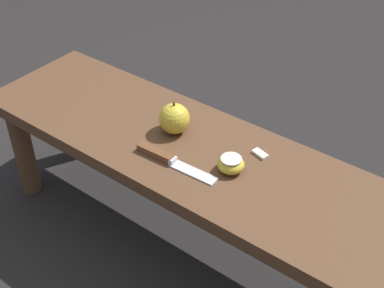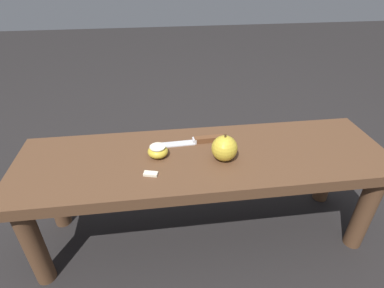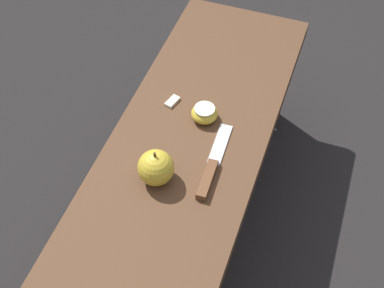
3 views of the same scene
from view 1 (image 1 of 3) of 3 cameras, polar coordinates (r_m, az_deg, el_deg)
ground_plane at (r=1.70m, az=-0.63°, el=-10.34°), size 8.00×8.00×0.00m
wooden_bench at (r=1.47m, az=-0.71°, el=-1.99°), size 1.27×0.38×0.38m
knife at (r=1.38m, az=-2.87°, el=-1.48°), size 0.24×0.04×0.02m
apple_whole at (r=1.46m, az=-1.90°, el=2.73°), size 0.09×0.09×0.10m
apple_cut at (r=1.34m, az=4.18°, el=-2.16°), size 0.07×0.07×0.04m
apple_slice_near_knife at (r=1.41m, az=7.28°, el=-1.04°), size 0.05×0.03×0.01m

